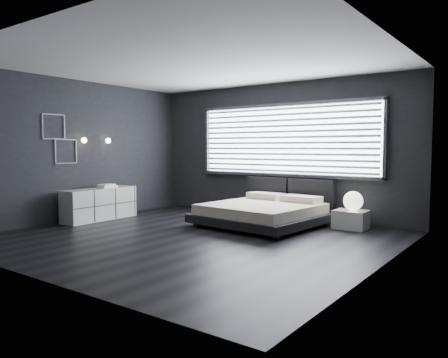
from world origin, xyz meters
The scene contains 12 objects.
room centered at (0.00, 0.00, 1.40)m, with size 6.04×6.00×2.80m.
window centered at (0.20, 2.70, 1.61)m, with size 4.14×0.09×1.52m.
headboard centered at (0.34, 2.64, 0.57)m, with size 1.96×0.16×0.52m.
sconce_near centered at (-2.88, 0.05, 1.60)m, with size 0.18×0.11×0.11m.
sconce_far centered at (-2.88, 0.65, 1.60)m, with size 0.18×0.11×0.11m.
wall_art_upper centered at (-2.98, -0.55, 1.85)m, with size 0.01×0.48×0.48m.
wall_art_lower centered at (-2.98, -0.30, 1.38)m, with size 0.01×0.48×0.48m.
bed centered at (0.35, 1.59, 0.25)m, with size 2.22×2.14×0.53m.
nightstand centered at (1.80, 2.25, 0.17)m, with size 0.57×0.47×0.33m, color silver.
orb_lamp centered at (1.83, 2.27, 0.50)m, with size 0.34×0.34×0.34m, color white.
dresser centered at (-2.65, 0.22, 0.32)m, with size 0.50×1.61×0.64m.
book_stack centered at (-2.64, 0.40, 0.67)m, with size 0.27×0.36×0.07m.
Camera 1 is at (4.54, -5.35, 1.45)m, focal length 35.00 mm.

